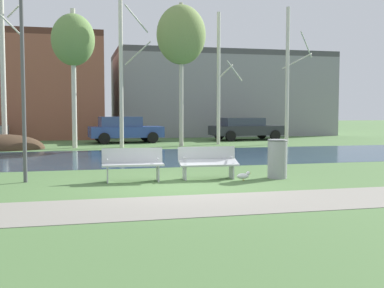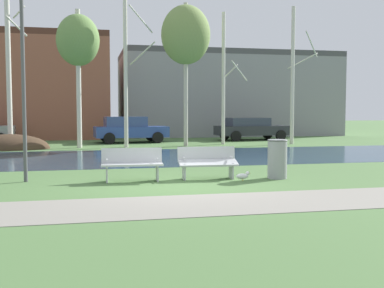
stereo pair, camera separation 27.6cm
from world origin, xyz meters
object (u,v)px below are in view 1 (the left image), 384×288
object	(u,v)px
seagull	(244,176)
streetlamp	(22,39)
bench_right	(208,162)
parked_sedan_second_blue	(124,129)
trash_bin	(277,158)
parked_hatch_third_dark	(245,128)
bench_left	(133,164)

from	to	relation	value
seagull	streetlamp	xyz separation A→B (m)	(-5.61, 1.04, 3.54)
bench_right	seagull	world-z (taller)	bench_right
seagull	parked_sedan_second_blue	distance (m)	15.91
parked_sedan_second_blue	trash_bin	bearing A→B (deg)	-80.10
seagull	parked_hatch_third_dark	xyz separation A→B (m)	(6.07, 16.61, 0.62)
trash_bin	seagull	size ratio (longest dim) A/B	2.66
seagull	bench_right	bearing A→B (deg)	147.49
trash_bin	parked_hatch_third_dark	distance (m)	17.14
bench_right	parked_hatch_third_dark	distance (m)	17.50
seagull	streetlamp	distance (m)	6.72
bench_right	trash_bin	size ratio (longest dim) A/B	1.52
bench_left	seagull	distance (m)	2.95
streetlamp	seagull	bearing A→B (deg)	-10.52
parked_hatch_third_dark	parked_sedan_second_blue	bearing A→B (deg)	-174.07
bench_right	parked_sedan_second_blue	world-z (taller)	parked_sedan_second_blue
trash_bin	parked_hatch_third_dark	bearing A→B (deg)	72.99
seagull	parked_hatch_third_dark	size ratio (longest dim) A/B	0.08
streetlamp	parked_hatch_third_dark	xyz separation A→B (m)	(11.69, 15.57, -2.92)
trash_bin	streetlamp	size ratio (longest dim) A/B	0.19
trash_bin	parked_sedan_second_blue	distance (m)	15.82
bench_right	seagull	size ratio (longest dim) A/B	4.05
seagull	streetlamp	world-z (taller)	streetlamp
streetlamp	trash_bin	bearing A→B (deg)	-6.99
seagull	parked_sedan_second_blue	xyz separation A→B (m)	(-1.66, 15.81, 0.66)
trash_bin	streetlamp	xyz separation A→B (m)	(-6.67, 0.82, 3.12)
bench_right	trash_bin	xyz separation A→B (m)	(1.90, -0.31, 0.08)
parked_sedan_second_blue	parked_hatch_third_dark	distance (m)	7.77
streetlamp	bench_right	bearing A→B (deg)	-6.09
bench_left	trash_bin	size ratio (longest dim) A/B	1.52
seagull	streetlamp	size ratio (longest dim) A/B	0.07
parked_sedan_second_blue	parked_hatch_third_dark	size ratio (longest dim) A/B	0.91
bench_right	streetlamp	xyz separation A→B (m)	(-4.78, 0.51, 3.20)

